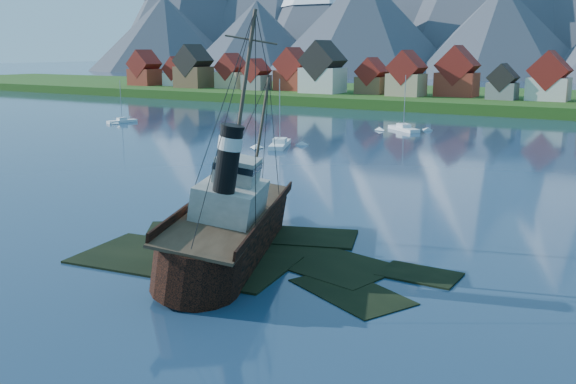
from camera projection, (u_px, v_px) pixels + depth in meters
The scene contains 9 objects.
ground at pixel (227, 261), 53.52m from camera, with size 1400.00×1400.00×0.00m, color #1C344F.
shoal at pixel (259, 261), 54.48m from camera, with size 31.71×21.24×1.14m.
shore_bank at pixel (563, 107), 194.91m from camera, with size 600.00×80.00×3.20m, color #184112.
seawall at pixel (539, 118), 163.31m from camera, with size 600.00×2.50×2.00m, color #3F3D38.
town at pixel (440, 77), 195.05m from camera, with size 250.96×16.69×17.30m.
tugboat_wreck at pixel (235, 222), 55.15m from camera, with size 6.31×27.18×21.54m.
sailboat_a at pixel (280, 145), 115.94m from camera, with size 6.51×10.52×12.64m.
sailboat_b at pixel (122, 122), 153.73m from camera, with size 3.77×7.46×10.51m.
sailboat_c at pixel (404, 129), 138.67m from camera, with size 9.04×7.90×12.43m.
Camera 1 is at (31.04, -40.77, 17.26)m, focal length 40.00 mm.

